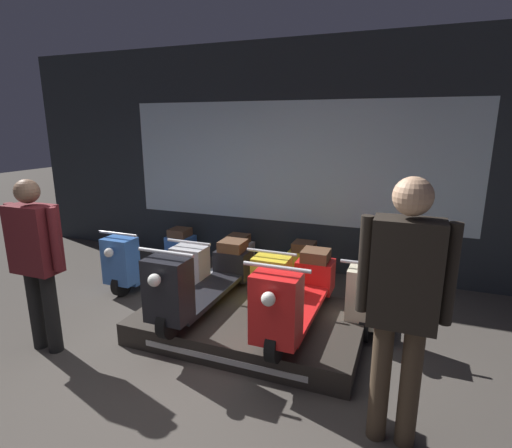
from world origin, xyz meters
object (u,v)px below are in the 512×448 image
at_px(scooter_backrow_1, 216,264).
at_px(scooter_display_right, 298,293).
at_px(scooter_display_left, 204,278).
at_px(scooter_backrow_0, 153,256).
at_px(scooter_backrow_3, 373,286).
at_px(person_right_browsing, 403,295).
at_px(scooter_backrow_2, 289,274).
at_px(person_left_browsing, 36,253).

bearing_deg(scooter_backrow_1, scooter_display_right, -35.70).
height_order(scooter_display_left, scooter_backrow_1, scooter_display_left).
xyz_separation_m(scooter_backrow_0, scooter_backrow_3, (2.95, 0.00, 0.00)).
bearing_deg(scooter_backrow_1, person_right_browsing, -40.04).
bearing_deg(scooter_display_right, scooter_backrow_3, 58.38).
bearing_deg(scooter_backrow_2, scooter_display_left, -122.26).
xyz_separation_m(scooter_display_right, person_left_browsing, (-2.19, -0.94, 0.42)).
distance_m(scooter_backrow_2, person_right_browsing, 2.44).
height_order(scooter_display_left, scooter_backrow_3, scooter_display_left).
relative_size(scooter_display_right, scooter_backrow_3, 1.00).
height_order(scooter_display_left, person_right_browsing, person_right_browsing).
xyz_separation_m(scooter_backrow_0, scooter_backrow_1, (0.98, 0.00, 0.00)).
bearing_deg(scooter_backrow_1, scooter_backrow_3, 0.00).
bearing_deg(person_right_browsing, scooter_display_left, 153.92).
distance_m(scooter_backrow_0, scooter_backrow_3, 2.95).
xyz_separation_m(scooter_backrow_1, person_left_browsing, (-0.83, -1.92, 0.65)).
xyz_separation_m(scooter_display_left, scooter_display_right, (1.00, 0.00, 0.00)).
xyz_separation_m(scooter_display_left, scooter_backrow_1, (-0.37, 0.98, -0.23)).
distance_m(person_left_browsing, person_right_browsing, 3.11).
height_order(scooter_display_right, scooter_backrow_0, scooter_display_right).
relative_size(person_left_browsing, person_right_browsing, 0.91).
height_order(scooter_display_left, scooter_backrow_2, scooter_display_left).
xyz_separation_m(scooter_backrow_2, person_left_browsing, (-1.81, -1.92, 0.65)).
bearing_deg(scooter_backrow_3, scooter_backrow_2, 180.00).
relative_size(scooter_backrow_3, person_right_browsing, 0.99).
bearing_deg(scooter_backrow_3, scooter_backrow_0, 180.00).
bearing_deg(scooter_display_right, scooter_backrow_1, 144.30).
relative_size(scooter_backrow_0, person_left_browsing, 1.10).
bearing_deg(scooter_backrow_3, scooter_backrow_1, 180.00).
bearing_deg(scooter_display_left, scooter_backrow_2, 57.74).
height_order(scooter_backrow_1, person_left_browsing, person_left_browsing).
height_order(scooter_backrow_0, scooter_backrow_2, same).
bearing_deg(person_left_browsing, scooter_backrow_3, 34.51).
bearing_deg(scooter_backrow_0, scooter_backrow_3, 0.00).
bearing_deg(scooter_backrow_2, person_right_browsing, -55.88).
height_order(scooter_display_right, person_left_browsing, person_left_browsing).
distance_m(scooter_display_right, scooter_backrow_1, 1.70).
bearing_deg(scooter_backrow_1, scooter_backrow_0, 180.00).
bearing_deg(scooter_backrow_2, person_left_browsing, -133.29).
distance_m(scooter_display_right, scooter_backrow_3, 1.17).
xyz_separation_m(scooter_backrow_1, scooter_backrow_3, (1.97, 0.00, 0.00)).
bearing_deg(scooter_backrow_2, scooter_backrow_3, 0.00).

